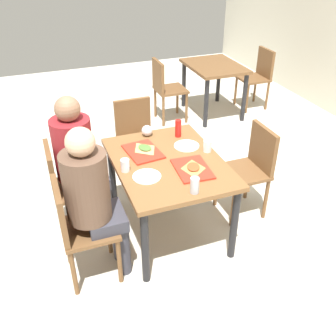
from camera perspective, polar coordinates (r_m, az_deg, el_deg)
ground_plane at (r=3.60m, az=0.00°, el=-8.96°), size 10.00×10.00×0.02m
main_table at (r=3.21m, az=0.00°, el=-0.30°), size 1.14×0.86×0.72m
chair_near_left at (r=3.38m, az=-14.82°, el=-2.25°), size 0.40×0.40×0.86m
chair_near_right at (r=2.92m, az=-13.27°, el=-8.20°), size 0.40×0.40×0.86m
chair_far_side at (r=3.60m, az=12.23°, el=0.48°), size 0.40×0.40×0.86m
chair_left_end at (r=4.07m, az=-4.75°, el=4.96°), size 0.40×0.40×0.86m
person_in_red at (r=3.26m, az=-12.99°, el=1.80°), size 0.32×0.42×1.27m
person_in_brown_jacket at (r=2.78m, az=-11.05°, el=-3.74°), size 0.32×0.42×1.27m
tray_red_near at (r=3.28m, az=-3.70°, el=2.43°), size 0.39×0.30×0.02m
tray_red_far at (r=3.05m, az=3.60°, el=-0.13°), size 0.38×0.28×0.02m
paper_plate_center at (r=3.38m, az=2.76°, el=3.29°), size 0.22×0.22×0.01m
paper_plate_near_edge at (r=2.96m, az=-3.14°, el=-1.25°), size 0.22×0.22×0.01m
pizza_slice_a at (r=3.30m, az=-3.44°, el=2.95°), size 0.22×0.19×0.02m
pizza_slice_b at (r=3.03m, az=3.74°, el=0.09°), size 0.23×0.20×0.02m
plastic_cup_a at (r=3.29m, az=5.83°, el=3.24°), size 0.07×0.07×0.10m
plastic_cup_b at (r=3.02m, az=-6.33°, el=0.40°), size 0.07×0.07×0.10m
soda_can at (r=2.76m, az=3.96°, el=-2.57°), size 0.07×0.07×0.12m
condiment_bottle at (r=3.51m, az=1.51°, el=5.85°), size 0.06×0.06×0.16m
foil_bundle at (r=3.54m, az=-3.10°, el=5.52°), size 0.10×0.10×0.10m
background_table at (r=5.62m, az=6.79°, el=13.70°), size 0.90×0.70×0.72m
background_chair_near at (r=5.37m, az=-0.45°, el=11.97°), size 0.40×0.40×0.86m
background_chair_far at (r=6.01m, az=13.18°, el=13.36°), size 0.40×0.40×0.86m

